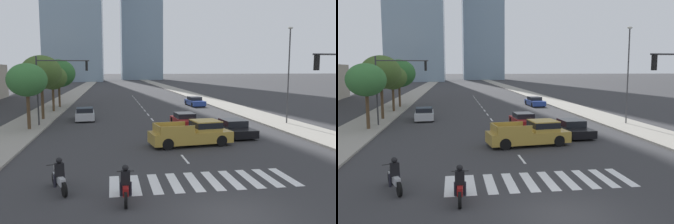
% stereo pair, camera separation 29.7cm
% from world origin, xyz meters
% --- Properties ---
extents(ground_plane, '(800.00, 800.00, 0.00)m').
position_xyz_m(ground_plane, '(0.00, 0.00, 0.00)').
color(ground_plane, '#333335').
extents(sidewalk_east, '(4.00, 260.00, 0.15)m').
position_xyz_m(sidewalk_east, '(11.76, 30.00, 0.07)').
color(sidewalk_east, gray).
rests_on(sidewalk_east, ground).
extents(sidewalk_west, '(4.00, 260.00, 0.15)m').
position_xyz_m(sidewalk_west, '(-11.76, 30.00, 0.07)').
color(sidewalk_west, gray).
rests_on(sidewalk_west, ground).
extents(crosswalk_near, '(8.55, 2.82, 0.01)m').
position_xyz_m(crosswalk_near, '(-0.00, 3.92, 0.00)').
color(crosswalk_near, silver).
rests_on(crosswalk_near, ground).
extents(lane_divider_center, '(0.14, 50.00, 0.01)m').
position_xyz_m(lane_divider_center, '(0.00, 31.92, 0.00)').
color(lane_divider_center, silver).
rests_on(lane_divider_center, ground).
extents(motorcycle_lead, '(1.08, 2.12, 1.49)m').
position_xyz_m(motorcycle_lead, '(-6.35, 3.64, 0.58)').
color(motorcycle_lead, black).
rests_on(motorcycle_lead, ground).
extents(motorcycle_third, '(0.70, 2.14, 1.49)m').
position_xyz_m(motorcycle_third, '(-3.63, 2.09, 0.58)').
color(motorcycle_third, black).
rests_on(motorcycle_third, ground).
extents(pickup_truck, '(5.71, 2.69, 1.67)m').
position_xyz_m(pickup_truck, '(1.40, 11.47, 0.81)').
color(pickup_truck, '#B28E38').
rests_on(pickup_truck, ground).
extents(sedan_red_0, '(2.09, 4.58, 1.18)m').
position_xyz_m(sedan_red_0, '(2.48, 19.44, 0.55)').
color(sedan_red_0, maroon).
rests_on(sedan_red_0, ground).
extents(sedan_silver_1, '(2.12, 4.46, 1.29)m').
position_xyz_m(sedan_silver_1, '(-6.79, 24.74, 0.60)').
color(sedan_silver_1, '#B7BABF').
rests_on(sedan_silver_1, ground).
extents(sedan_blue_2, '(2.06, 4.83, 1.29)m').
position_xyz_m(sedan_blue_2, '(7.56, 36.46, 0.60)').
color(sedan_blue_2, navy).
rests_on(sedan_blue_2, ground).
extents(sedan_black_3, '(2.21, 4.72, 1.24)m').
position_xyz_m(sedan_black_3, '(5.26, 14.33, 0.57)').
color(sedan_black_3, black).
rests_on(sedan_black_3, ground).
extents(traffic_signal_far, '(4.86, 0.28, 6.15)m').
position_xyz_m(traffic_signal_far, '(-8.89, 21.08, 4.37)').
color(traffic_signal_far, '#333335').
rests_on(traffic_signal_far, sidewalk_west).
extents(street_lamp_east, '(0.50, 0.24, 8.82)m').
position_xyz_m(street_lamp_east, '(12.06, 18.75, 5.17)').
color(street_lamp_east, '#3F3F42').
rests_on(street_lamp_east, sidewalk_east).
extents(street_tree_nearest, '(3.25, 3.25, 5.49)m').
position_xyz_m(street_tree_nearest, '(-10.96, 19.12, 4.24)').
color(street_tree_nearest, '#4C3823').
rests_on(street_tree_nearest, sidewalk_west).
extents(street_tree_second, '(3.98, 3.98, 6.38)m').
position_xyz_m(street_tree_second, '(-10.96, 25.22, 4.82)').
color(street_tree_second, '#4C3823').
rests_on(street_tree_second, sidewalk_west).
extents(street_tree_third, '(3.38, 3.38, 5.46)m').
position_xyz_m(street_tree_third, '(-10.96, 31.86, 4.15)').
color(street_tree_third, '#4C3823').
rests_on(street_tree_third, sidewalk_west).
extents(street_tree_fourth, '(4.36, 4.36, 6.31)m').
position_xyz_m(street_tree_fourth, '(-10.96, 36.87, 4.59)').
color(street_tree_fourth, '#4C3823').
rests_on(street_tree_fourth, sidewalk_west).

